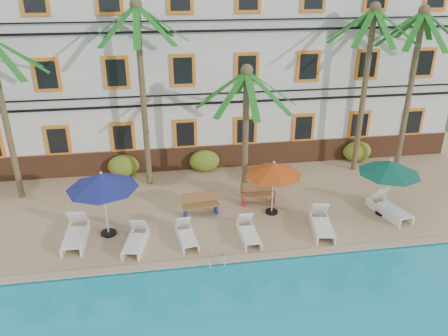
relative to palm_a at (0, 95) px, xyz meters
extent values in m
plane|color=#384C23|center=(8.97, -5.09, -4.88)|extent=(100.00, 100.00, 0.00)
cube|color=tan|center=(8.97, -0.09, -4.76)|extent=(30.00, 12.00, 0.25)
cube|color=tan|center=(8.97, -5.99, -4.60)|extent=(30.00, 0.35, 0.06)
cube|color=silver|center=(8.97, 4.91, 0.37)|extent=(25.00, 6.00, 10.00)
cube|color=brown|center=(8.97, 1.85, -4.03)|extent=(25.00, 0.12, 1.20)
cube|color=orange|center=(1.47, 1.86, -2.73)|extent=(1.15, 0.10, 1.50)
cube|color=black|center=(1.47, 1.81, -2.73)|extent=(0.85, 0.04, 1.20)
cube|color=orange|center=(4.47, 1.86, -2.73)|extent=(1.15, 0.10, 1.50)
cube|color=black|center=(4.47, 1.81, -2.73)|extent=(0.85, 0.04, 1.20)
cube|color=orange|center=(7.47, 1.86, -2.73)|extent=(1.15, 0.10, 1.50)
cube|color=black|center=(7.47, 1.81, -2.73)|extent=(0.85, 0.04, 1.20)
cube|color=orange|center=(10.47, 1.86, -2.73)|extent=(1.15, 0.10, 1.50)
cube|color=black|center=(10.47, 1.81, -2.73)|extent=(0.85, 0.04, 1.20)
cube|color=orange|center=(13.47, 1.86, -2.73)|extent=(1.15, 0.10, 1.50)
cube|color=black|center=(13.47, 1.81, -2.73)|extent=(0.85, 0.04, 1.20)
cube|color=orange|center=(16.47, 1.86, -2.73)|extent=(1.15, 0.10, 1.50)
cube|color=black|center=(16.47, 1.81, -2.73)|extent=(0.85, 0.04, 1.20)
cube|color=orange|center=(19.47, 1.86, -2.73)|extent=(1.15, 0.10, 1.50)
cube|color=black|center=(19.47, 1.81, -2.73)|extent=(0.85, 0.04, 1.20)
cube|color=orange|center=(1.47, 1.86, 0.37)|extent=(1.15, 0.10, 1.50)
cube|color=black|center=(1.47, 1.81, 0.37)|extent=(0.85, 0.04, 1.20)
cube|color=orange|center=(4.47, 1.86, 0.37)|extent=(1.15, 0.10, 1.50)
cube|color=black|center=(4.47, 1.81, 0.37)|extent=(0.85, 0.04, 1.20)
cube|color=orange|center=(7.47, 1.86, 0.37)|extent=(1.15, 0.10, 1.50)
cube|color=black|center=(7.47, 1.81, 0.37)|extent=(0.85, 0.04, 1.20)
cube|color=orange|center=(10.47, 1.86, 0.37)|extent=(1.15, 0.10, 1.50)
cube|color=black|center=(10.47, 1.81, 0.37)|extent=(0.85, 0.04, 1.20)
cube|color=orange|center=(13.47, 1.86, 0.37)|extent=(1.15, 0.10, 1.50)
cube|color=black|center=(13.47, 1.81, 0.37)|extent=(0.85, 0.04, 1.20)
cube|color=orange|center=(16.47, 1.86, 0.37)|extent=(1.15, 0.10, 1.50)
cube|color=black|center=(16.47, 1.81, 0.37)|extent=(0.85, 0.04, 1.20)
cube|color=orange|center=(19.47, 1.86, 0.37)|extent=(1.15, 0.10, 1.50)
cube|color=black|center=(19.47, 1.81, 0.37)|extent=(0.85, 0.04, 1.20)
cube|color=black|center=(8.97, 1.71, -1.18)|extent=(25.00, 0.08, 0.10)
cube|color=black|center=(8.97, 1.71, -0.73)|extent=(25.00, 0.08, 0.06)
cube|color=black|center=(8.97, 1.71, 2.12)|extent=(25.00, 0.08, 0.10)
cube|color=black|center=(8.97, 1.71, 2.57)|extent=(25.00, 0.08, 0.06)
cylinder|color=brown|center=(0.00, 0.00, -1.17)|extent=(0.26, 0.26, 6.92)
cube|color=#17621B|center=(0.00, 1.02, 1.56)|extent=(0.28, 2.05, 1.48)
cube|color=#17621B|center=(0.72, -0.72, 1.56)|extent=(1.65, 1.65, 1.48)
cube|color=#17621B|center=(1.02, 0.00, 1.56)|extent=(2.05, 0.28, 1.48)
cube|color=#17621B|center=(0.72, 0.72, 1.56)|extent=(1.65, 1.65, 1.48)
cylinder|color=brown|center=(5.62, 0.52, -0.64)|extent=(0.26, 0.26, 7.98)
sphere|color=brown|center=(5.62, 0.52, 3.35)|extent=(0.50, 0.50, 0.50)
cube|color=#17621B|center=(5.62, 1.54, 2.62)|extent=(0.28, 2.05, 1.48)
cube|color=#17621B|center=(4.90, 1.24, 2.62)|extent=(1.65, 1.65, 1.48)
cube|color=#17621B|center=(4.60, 0.52, 2.62)|extent=(2.05, 0.28, 1.48)
cube|color=#17621B|center=(4.90, -0.20, 2.62)|extent=(1.65, 1.65, 1.48)
cube|color=#17621B|center=(5.62, -0.50, 2.62)|extent=(0.28, 2.05, 1.48)
cube|color=#17621B|center=(6.34, -0.20, 2.62)|extent=(1.65, 1.65, 1.48)
cube|color=#17621B|center=(6.64, 0.52, 2.62)|extent=(2.05, 0.28, 1.48)
cube|color=#17621B|center=(6.34, 1.24, 2.62)|extent=(1.65, 1.65, 1.48)
cylinder|color=brown|center=(9.75, -1.59, -1.81)|extent=(0.26, 0.26, 5.65)
sphere|color=brown|center=(9.75, -1.59, 1.02)|extent=(0.50, 0.50, 0.50)
cube|color=#17621B|center=(9.75, -0.57, 0.29)|extent=(0.28, 2.05, 1.48)
cube|color=#17621B|center=(9.04, -0.87, 0.29)|extent=(1.65, 1.65, 1.48)
cube|color=#17621B|center=(8.74, -1.59, 0.29)|extent=(2.05, 0.28, 1.48)
cube|color=#17621B|center=(9.04, -2.31, 0.29)|extent=(1.65, 1.65, 1.48)
cube|color=#17621B|center=(9.75, -2.61, 0.29)|extent=(0.28, 2.05, 1.48)
cube|color=#17621B|center=(10.47, -2.31, 0.29)|extent=(1.65, 1.65, 1.48)
cube|color=#17621B|center=(10.77, -1.59, 0.29)|extent=(2.05, 0.28, 1.48)
cube|color=#17621B|center=(10.47, -0.87, 0.29)|extent=(1.65, 1.65, 1.48)
cylinder|color=brown|center=(15.84, 0.55, -0.76)|extent=(0.26, 0.26, 7.74)
sphere|color=brown|center=(15.84, 0.55, 3.10)|extent=(0.50, 0.50, 0.50)
cube|color=#17621B|center=(15.84, 1.56, 2.38)|extent=(0.28, 2.05, 1.48)
cube|color=#17621B|center=(15.12, 1.27, 2.38)|extent=(1.65, 1.65, 1.48)
cube|color=#17621B|center=(14.82, 0.55, 2.38)|extent=(2.05, 0.28, 1.48)
cube|color=#17621B|center=(15.12, -0.17, 2.38)|extent=(1.65, 1.65, 1.48)
cube|color=#17621B|center=(15.84, -0.47, 2.38)|extent=(0.28, 2.05, 1.48)
cube|color=#17621B|center=(16.56, -0.17, 2.38)|extent=(1.65, 1.65, 1.48)
cube|color=#17621B|center=(16.85, 0.55, 2.38)|extent=(2.05, 0.28, 1.48)
cube|color=#17621B|center=(16.56, 1.27, 2.38)|extent=(1.65, 1.65, 1.48)
cylinder|color=brown|center=(17.80, -0.03, -0.81)|extent=(0.26, 0.26, 7.64)
sphere|color=brown|center=(17.80, -0.03, 3.00)|extent=(0.50, 0.50, 0.50)
cube|color=#17621B|center=(17.80, 0.99, 2.28)|extent=(0.28, 2.05, 1.48)
cube|color=#17621B|center=(17.08, 0.69, 2.28)|extent=(1.65, 1.65, 1.48)
cube|color=#17621B|center=(16.78, -0.03, 2.28)|extent=(2.05, 0.28, 1.48)
cube|color=#17621B|center=(17.08, -0.75, 2.28)|extent=(1.65, 1.65, 1.48)
cube|color=#17621B|center=(17.80, -1.05, 2.28)|extent=(0.28, 2.05, 1.48)
cube|color=#17621B|center=(18.52, -0.75, 2.28)|extent=(1.65, 1.65, 1.48)
cube|color=#17621B|center=(18.82, -0.03, 2.28)|extent=(2.05, 0.28, 1.48)
cube|color=#17621B|center=(18.52, 0.69, 2.28)|extent=(1.65, 1.65, 1.48)
ellipsoid|color=#1E631C|center=(4.39, 1.51, -4.08)|extent=(1.50, 0.90, 1.10)
ellipsoid|color=#1E631C|center=(8.35, 1.51, -4.08)|extent=(1.50, 0.90, 1.10)
ellipsoid|color=#1E631C|center=(16.39, 1.51, -4.08)|extent=(1.50, 0.90, 1.10)
cylinder|color=black|center=(4.06, -3.64, -4.59)|extent=(0.59, 0.59, 0.08)
cylinder|color=silver|center=(4.06, -3.64, -3.37)|extent=(0.06, 0.06, 2.53)
cone|color=navy|center=(4.06, -3.64, -2.36)|extent=(2.64, 2.64, 0.58)
sphere|color=silver|center=(4.06, -3.64, -2.05)|extent=(0.10, 0.10, 0.10)
cylinder|color=black|center=(10.64, -3.03, -4.59)|extent=(0.52, 0.52, 0.07)
cylinder|color=silver|center=(10.64, -3.03, -3.51)|extent=(0.06, 0.06, 2.25)
cone|color=#B43F12|center=(10.64, -3.03, -2.62)|extent=(2.34, 2.34, 0.52)
sphere|color=silver|center=(10.64, -3.03, -2.34)|extent=(0.10, 0.10, 0.10)
cylinder|color=black|center=(15.16, -3.80, -4.59)|extent=(0.55, 0.55, 0.08)
cylinder|color=silver|center=(15.16, -3.80, -3.45)|extent=(0.06, 0.06, 2.36)
cone|color=#0B4C3B|center=(15.16, -3.80, -2.52)|extent=(2.46, 2.46, 0.54)
sphere|color=silver|center=(15.16, -3.80, -2.22)|extent=(0.10, 0.10, 0.10)
cube|color=white|center=(2.91, -4.26, -4.27)|extent=(0.70, 1.47, 0.07)
cube|color=white|center=(2.93, -3.26, -4.02)|extent=(0.68, 0.55, 0.73)
cube|color=white|center=(2.58, -3.98, -4.46)|extent=(0.11, 2.07, 0.34)
cube|color=white|center=(3.26, -3.99, -4.46)|extent=(0.11, 2.07, 0.34)
cube|color=white|center=(5.07, -4.89, -4.32)|extent=(0.82, 1.35, 0.06)
cube|color=white|center=(5.25, -4.03, -4.10)|extent=(0.66, 0.57, 0.63)
cube|color=white|center=(4.83, -4.59, -4.49)|extent=(0.41, 1.78, 0.29)
cube|color=white|center=(5.41, -4.71, -4.49)|extent=(0.41, 1.78, 0.29)
cube|color=white|center=(7.01, -4.82, -4.34)|extent=(0.69, 1.23, 0.05)
cube|color=white|center=(6.90, -4.02, -4.14)|extent=(0.59, 0.50, 0.58)
cube|color=white|center=(6.71, -4.63, -4.50)|extent=(0.27, 1.66, 0.27)
cube|color=white|center=(7.25, -4.56, -4.50)|extent=(0.27, 1.66, 0.27)
cube|color=white|center=(9.30, -4.99, -4.33)|extent=(0.60, 1.24, 0.06)
cube|color=white|center=(9.27, -4.14, -4.11)|extent=(0.58, 0.46, 0.61)
cube|color=white|center=(9.01, -4.76, -4.49)|extent=(0.10, 1.74, 0.28)
cube|color=white|center=(9.57, -4.75, -4.49)|extent=(0.10, 1.74, 0.28)
cube|color=white|center=(12.14, -4.97, -4.29)|extent=(0.88, 1.49, 0.06)
cube|color=white|center=(12.31, -4.02, -4.04)|extent=(0.73, 0.62, 0.70)
cube|color=white|center=(11.87, -4.65, -4.47)|extent=(0.42, 1.97, 0.32)
cube|color=white|center=(12.50, -4.76, -4.47)|extent=(0.42, 1.97, 0.32)
cube|color=white|center=(15.44, -4.18, -4.28)|extent=(0.98, 1.55, 0.07)
cube|color=white|center=(15.21, -3.21, -4.02)|extent=(0.77, 0.67, 0.72)
cube|color=white|center=(15.06, -3.99, -4.47)|extent=(0.54, 2.00, 0.33)
cube|color=white|center=(15.70, -3.83, -4.47)|extent=(0.54, 2.00, 0.33)
cube|color=olive|center=(7.71, -2.75, -4.20)|extent=(1.55, 0.64, 0.06)
cube|color=olive|center=(7.68, -2.53, -3.93)|extent=(1.50, 0.25, 0.45)
cube|color=#1B2096|center=(7.06, -2.83, -4.43)|extent=(0.14, 0.46, 0.40)
cube|color=#1B2096|center=(8.35, -2.66, -4.43)|extent=(0.14, 0.46, 0.40)
cube|color=olive|center=(10.26, -2.17, -4.20)|extent=(1.51, 0.47, 0.06)
cube|color=olive|center=(10.26, -1.95, -3.93)|extent=(1.50, 0.08, 0.45)
cube|color=#B21424|center=(9.61, -2.16, -4.43)|extent=(0.09, 0.45, 0.40)
cube|color=#B21424|center=(10.91, -2.17, -4.43)|extent=(0.09, 0.45, 0.40)
torus|color=silver|center=(7.63, -6.09, -4.63)|extent=(0.04, 0.74, 0.74)
torus|color=silver|center=(8.13, -6.09, -4.63)|extent=(0.04, 0.74, 0.74)
camera|label=1|loc=(6.26, -18.31, 4.60)|focal=35.00mm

